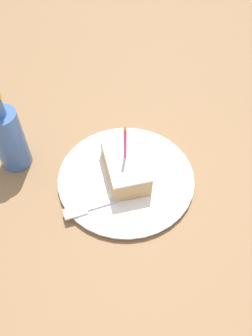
% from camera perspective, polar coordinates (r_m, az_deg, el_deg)
% --- Properties ---
extents(ground_plane, '(2.40, 2.40, 0.04)m').
position_cam_1_polar(ground_plane, '(0.73, 0.39, -1.70)').
color(ground_plane, olive).
rests_on(ground_plane, ground).
extents(plate, '(0.29, 0.29, 0.01)m').
position_cam_1_polar(plate, '(0.70, 0.00, -1.66)').
color(plate, white).
rests_on(plate, ground_plane).
extents(cake_slice, '(0.08, 0.14, 0.14)m').
position_cam_1_polar(cake_slice, '(0.68, -0.15, 0.62)').
color(cake_slice, tan).
rests_on(cake_slice, plate).
extents(fork, '(0.17, 0.03, 0.00)m').
position_cam_1_polar(fork, '(0.65, -4.74, -6.40)').
color(fork, silver).
rests_on(fork, plate).
extents(bottle, '(0.07, 0.07, 0.19)m').
position_cam_1_polar(bottle, '(0.72, -19.85, 5.03)').
color(bottle, '#3F66A5').
rests_on(bottle, ground_plane).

